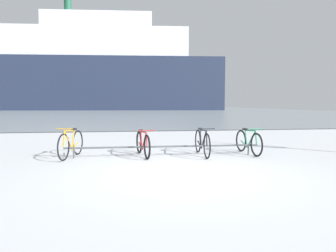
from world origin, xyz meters
TOP-DOWN VIEW (x-y plane):
  - ground at (0.00, 53.90)m, footprint 80.00×132.00m
  - bike_rack at (-0.11, 2.08)m, footprint 5.48×0.12m
  - bicycle_0 at (-2.66, 2.25)m, footprint 0.53×1.64m
  - bicycle_1 at (-0.70, 2.21)m, footprint 0.46×1.70m
  - bicycle_2 at (0.99, 2.11)m, footprint 0.46×1.79m
  - bicycle_3 at (2.41, 2.18)m, footprint 0.46×1.63m
  - ferry_ship at (-6.26, 65.13)m, footprint 53.75×12.63m

SIDE VIEW (x-z plane):
  - ground at x=0.00m, z-range -0.08..0.00m
  - bike_rack at x=-0.11m, z-range 0.12..0.42m
  - bicycle_1 at x=-0.70m, z-range -0.04..0.74m
  - bicycle_3 at x=2.41m, z-range -0.04..0.75m
  - bicycle_2 at x=0.99m, z-range -0.04..0.78m
  - bicycle_0 at x=-2.66m, z-range -0.04..0.80m
  - ferry_ship at x=-6.26m, z-range -4.41..22.32m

